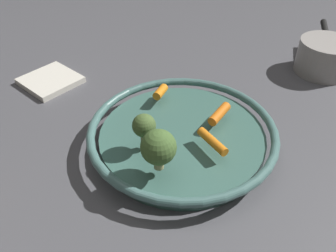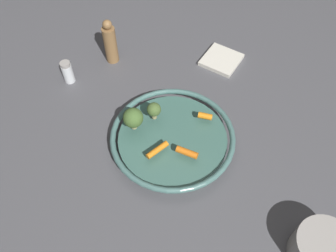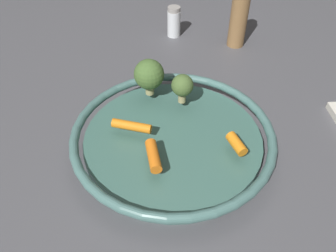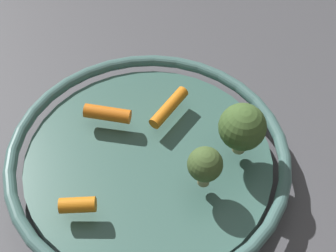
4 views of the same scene
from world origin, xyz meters
The scene contains 11 objects.
ground_plane centered at (0.00, 0.00, 0.00)m, with size 1.86×1.86×0.00m, color #4C4C51.
serving_bowl centered at (0.00, 0.00, 0.02)m, with size 0.36×0.36×0.05m.
baby_carrot_left centered at (-0.05, 0.10, 0.06)m, with size 0.02×0.02×0.04m, color orange.
baby_carrot_back centered at (0.07, 0.03, 0.06)m, with size 0.02×0.02×0.06m, color orange.
baby_carrot_near_rim centered at (0.05, -0.05, 0.05)m, with size 0.02×0.02×0.07m, color orange.
broccoli_floret_large centered at (-0.04, -0.11, 0.09)m, with size 0.06×0.06×0.07m.
broccoli_floret_mid centered at (-0.06, -0.05, 0.08)m, with size 0.04×0.04×0.06m.
salt_shaker centered at (-0.29, -0.31, 0.04)m, with size 0.04×0.04×0.08m.
pepper_mill centered at (-0.37, -0.17, 0.08)m, with size 0.04×0.04×0.17m.
saucepan centered at (0.35, 0.30, 0.04)m, with size 0.14×0.23×0.08m.
dish_towel centered at (-0.33, 0.21, 0.01)m, with size 0.12×0.12×0.01m, color silver.
Camera 2 is at (0.55, -0.07, 0.84)m, focal length 37.06 mm.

